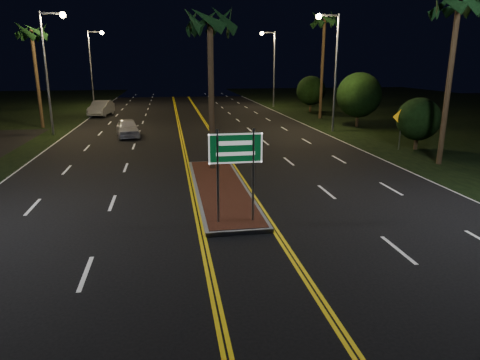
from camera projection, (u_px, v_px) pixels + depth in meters
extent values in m
plane|color=black|center=(251.00, 261.00, 12.11)|extent=(120.00, 120.00, 0.00)
cube|color=gray|center=(221.00, 189.00, 18.75)|extent=(2.25, 10.25, 0.15)
cube|color=#592819|center=(221.00, 187.00, 18.73)|extent=(2.00, 10.00, 0.02)
cylinder|color=gray|center=(218.00, 177.00, 14.21)|extent=(0.08, 0.08, 3.20)
cylinder|color=gray|center=(253.00, 175.00, 14.41)|extent=(0.08, 0.08, 3.20)
cube|color=#07471E|center=(236.00, 148.00, 14.06)|extent=(1.80, 0.04, 1.00)
cube|color=white|center=(236.00, 148.00, 14.03)|extent=(1.80, 0.01, 1.00)
cylinder|color=gray|center=(46.00, 75.00, 31.97)|extent=(0.18, 0.18, 9.00)
cube|color=gray|center=(51.00, 13.00, 30.94)|extent=(1.60, 0.12, 0.12)
sphere|color=#FFCD72|center=(63.00, 15.00, 31.10)|extent=(0.44, 0.44, 0.44)
cylinder|color=gray|center=(91.00, 70.00, 50.98)|extent=(0.18, 0.18, 9.00)
cube|color=gray|center=(95.00, 32.00, 49.95)|extent=(1.60, 0.12, 0.12)
sphere|color=#FFCD72|center=(102.00, 33.00, 50.11)|extent=(0.44, 0.44, 0.44)
cylinder|color=gray|center=(336.00, 74.00, 33.58)|extent=(0.18, 0.18, 9.00)
cube|color=gray|center=(329.00, 15.00, 32.29)|extent=(1.60, 0.12, 0.12)
sphere|color=#FFCD72|center=(319.00, 16.00, 32.19)|extent=(0.44, 0.44, 0.44)
cylinder|color=gray|center=(274.00, 70.00, 52.59)|extent=(0.18, 0.18, 9.00)
cube|color=gray|center=(269.00, 33.00, 51.30)|extent=(1.60, 0.12, 0.12)
sphere|color=#FFCD72|center=(262.00, 33.00, 51.20)|extent=(0.44, 0.44, 0.44)
cylinder|color=#382819|center=(211.00, 97.00, 21.10)|extent=(0.28, 0.28, 7.50)
cylinder|color=#382819|center=(37.00, 80.00, 35.62)|extent=(0.28, 0.28, 8.00)
cylinder|color=#382819|center=(449.00, 85.00, 22.48)|extent=(0.28, 0.28, 8.50)
cylinder|color=#382819|center=(322.00, 69.00, 41.40)|extent=(0.28, 0.28, 9.50)
cylinder|color=#382819|center=(416.00, 142.00, 27.45)|extent=(0.24, 0.24, 0.90)
sphere|color=black|center=(418.00, 119.00, 27.05)|extent=(2.70, 2.70, 2.70)
cylinder|color=#382819|center=(357.00, 120.00, 36.99)|extent=(0.24, 0.24, 1.26)
sphere|color=black|center=(359.00, 95.00, 36.43)|extent=(3.78, 3.78, 3.78)
cylinder|color=#382819|center=(310.00, 107.00, 48.39)|extent=(0.24, 0.24, 1.08)
sphere|color=black|center=(311.00, 91.00, 47.91)|extent=(3.24, 3.24, 3.24)
imported|color=silver|center=(127.00, 126.00, 32.07)|extent=(2.68, 4.91, 1.55)
imported|color=#B3B8BD|center=(101.00, 107.00, 44.77)|extent=(3.10, 5.68, 1.80)
cylinder|color=gray|center=(400.00, 132.00, 27.19)|extent=(0.07, 0.07, 2.31)
cube|color=orange|center=(402.00, 117.00, 26.92)|extent=(1.08, 0.31, 1.11)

